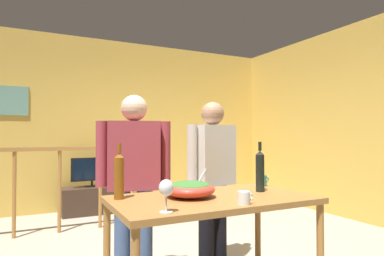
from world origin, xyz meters
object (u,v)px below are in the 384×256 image
Objects in this scene: mug_teal at (261,180)px; tv_console at (92,200)px; flat_screen_tv at (92,170)px; person_standing_left at (134,173)px; stair_railing at (75,177)px; wine_bottle_amber at (119,175)px; framed_picture at (11,101)px; wine_glass at (166,189)px; serving_table at (213,208)px; mug_white at (244,198)px; salad_bowl at (190,188)px; person_standing_right at (213,171)px; wine_bottle_dark at (260,170)px.

tv_console is at bearing 105.66° from mug_teal.
flat_screen_tv is (0.00, -0.03, 0.48)m from tv_console.
flat_screen_tv is at bearing -77.84° from person_standing_left.
stair_railing is 21.09× the size of mug_teal.
person_standing_left is at bearing 62.35° from wine_bottle_amber.
stair_railing is at bearing 118.61° from mug_teal.
framed_picture reaches higher than wine_glass.
serving_table is 0.34m from mug_white.
serving_table is 0.21m from salad_bowl.
salad_bowl reaches higher than wine_glass.
person_standing_left reaches higher than wine_glass.
serving_table is at bearing -19.04° from salad_bowl.
serving_table is 0.59m from wine_glass.
serving_table is at bearing 134.71° from person_standing_left.
person_standing_left is (1.03, -2.99, -0.83)m from framed_picture.
framed_picture reaches higher than wine_bottle_amber.
tv_console is 0.65× the size of serving_table.
stair_railing is 2.48m from salad_bowl.
person_standing_right is at bearing 120.95° from mug_teal.
tv_console is 0.58× the size of person_standing_left.
tv_console is 3.29m from mug_teal.
flat_screen_tv is 0.41× the size of person_standing_left.
wine_bottle_dark is 0.31m from mug_teal.
mug_white is at bearing -2.05° from wine_glass.
person_standing_left is at bearing -92.53° from flat_screen_tv.
stair_railing is 2.90× the size of tv_console.
wine_glass is 0.94m from person_standing_left.
stair_railing is 1.70× the size of person_standing_right.
mug_white is at bearing -139.10° from wine_bottle_dark.
wine_bottle_amber reaches higher than salad_bowl.
mug_white is 1.01m from person_standing_right.
mug_teal is (0.19, 0.22, -0.11)m from wine_bottle_dark.
mug_teal is at bearing 21.56° from serving_table.
person_standing_left reaches higher than mug_white.
wine_glass is at bearing 33.53° from person_standing_right.
framed_picture is at bearing 124.50° from stair_railing.
wine_bottle_dark reaches higher than serving_table.
wine_glass is (-0.21, -3.64, 0.72)m from tv_console.
wine_bottle_amber is at bearing 141.50° from mug_white.
wine_bottle_amber reaches higher than flat_screen_tv.
stair_railing is 23.04× the size of mug_white.
wine_bottle_amber is 1.22m from mug_teal.
mug_teal reaches higher than tv_console.
salad_bowl reaches higher than serving_table.
mug_teal is (0.87, -3.10, 0.64)m from tv_console.
mug_white is (0.30, -3.66, 0.63)m from tv_console.
mug_teal is (1.22, 0.04, -0.11)m from wine_bottle_amber.
salad_bowl is 0.64m from person_standing_left.
wine_bottle_amber is 0.50m from person_standing_left.
framed_picture is 0.53× the size of tv_console.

